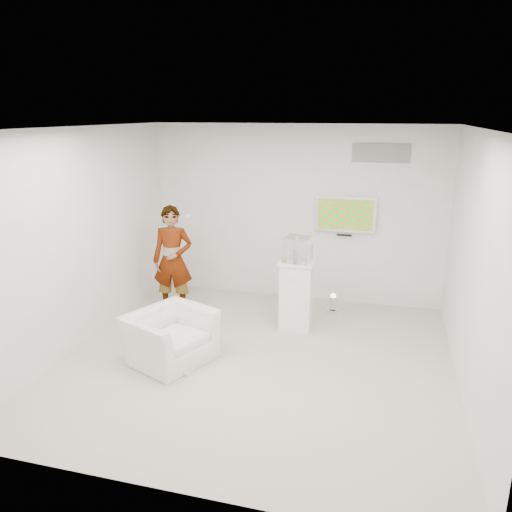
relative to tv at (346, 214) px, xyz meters
name	(u,v)px	position (x,y,z in m)	size (l,w,h in m)	color
room	(258,252)	(-0.85, -2.45, -0.05)	(5.01, 5.01, 3.00)	#BBB7AB
tv	(346,214)	(0.00, 0.00, 0.00)	(1.00, 0.08, 0.60)	silver
logo_decal	(381,153)	(0.50, 0.04, 1.00)	(0.90, 0.02, 0.30)	slate
person	(173,260)	(-2.61, -1.17, -0.67)	(0.64, 0.42, 1.77)	white
armchair	(170,337)	(-1.97, -2.73, -1.21)	(1.03, 0.90, 0.67)	white
pedestal	(296,294)	(-0.57, -1.24, -1.02)	(0.51, 0.51, 1.05)	white
floor_uplight	(333,304)	(-0.09, -0.54, -1.39)	(0.20, 0.20, 0.32)	white
vitrine	(297,249)	(-0.57, -1.24, -0.32)	(0.36, 0.36, 0.36)	white
console	(297,255)	(-0.57, -1.24, -0.40)	(0.04, 0.14, 0.20)	white
wii_remote	(188,216)	(-2.40, -0.97, 0.04)	(0.04, 0.15, 0.04)	white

